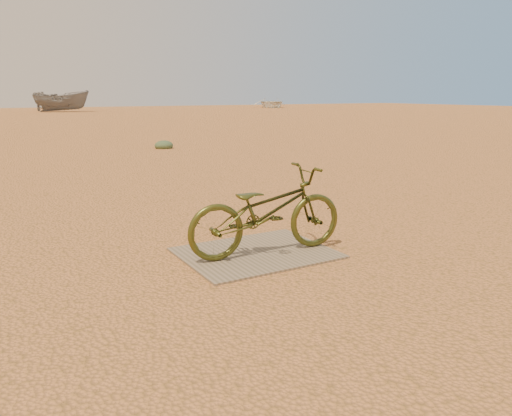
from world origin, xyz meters
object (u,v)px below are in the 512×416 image
plywood_board (256,253)px  boat_mid_right (61,101)px  boat_far_right (271,103)px  bicycle (267,211)px

plywood_board → boat_mid_right: size_ratio=0.32×
boat_far_right → plywood_board: bearing=-98.1°
plywood_board → boat_mid_right: 44.81m
bicycle → boat_mid_right: boat_mid_right is taller
bicycle → boat_far_right: boat_far_right is taller
bicycle → boat_mid_right: size_ratio=0.35×
plywood_board → boat_mid_right: bearing=83.3°
bicycle → boat_far_right: bearing=-27.1°
plywood_board → boat_far_right: boat_far_right is taller
bicycle → boat_far_right: (28.67, 46.37, 0.09)m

